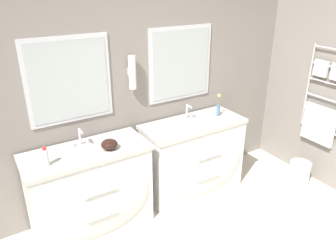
# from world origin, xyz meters

# --- Properties ---
(wall_back) EXTENTS (5.77, 0.15, 2.60)m
(wall_back) POSITION_xyz_m (0.00, 1.93, 1.30)
(wall_back) COLOR gray
(wall_back) RESTS_ON ground_plane
(vanity_left) EXTENTS (1.16, 0.57, 0.87)m
(vanity_left) POSITION_xyz_m (-0.58, 1.59, 0.44)
(vanity_left) COLOR white
(vanity_left) RESTS_ON ground_plane
(vanity_right) EXTENTS (1.16, 0.57, 0.87)m
(vanity_right) POSITION_xyz_m (0.64, 1.59, 0.44)
(vanity_right) COLOR white
(vanity_right) RESTS_ON ground_plane
(faucet_left) EXTENTS (0.17, 0.11, 0.17)m
(faucet_left) POSITION_xyz_m (-0.58, 1.74, 0.94)
(faucet_left) COLOR silver
(faucet_left) RESTS_ON vanity_left
(faucet_right) EXTENTS (0.17, 0.11, 0.17)m
(faucet_right) POSITION_xyz_m (0.64, 1.74, 0.94)
(faucet_right) COLOR silver
(faucet_right) RESTS_ON vanity_right
(toiletry_bottle) EXTENTS (0.05, 0.05, 0.17)m
(toiletry_bottle) POSITION_xyz_m (-0.95, 1.53, 0.95)
(toiletry_bottle) COLOR silver
(toiletry_bottle) RESTS_ON vanity_left
(amenity_bowl) EXTENTS (0.16, 0.16, 0.09)m
(amenity_bowl) POSITION_xyz_m (-0.38, 1.53, 0.91)
(amenity_bowl) COLOR black
(amenity_bowl) RESTS_ON vanity_left
(flower_vase) EXTENTS (0.04, 0.04, 0.26)m
(flower_vase) POSITION_xyz_m (1.00, 1.63, 0.97)
(flower_vase) COLOR teal
(flower_vase) RESTS_ON vanity_right
(soap_dish) EXTENTS (0.11, 0.08, 0.04)m
(soap_dish) POSITION_xyz_m (0.37, 1.53, 0.88)
(soap_dish) COLOR white
(soap_dish) RESTS_ON vanity_right
(waste_bin) EXTENTS (0.25, 0.25, 0.29)m
(waste_bin) POSITION_xyz_m (1.82, 1.02, 0.15)
(waste_bin) COLOR silver
(waste_bin) RESTS_ON ground_plane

